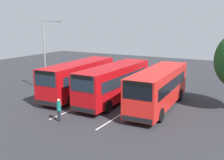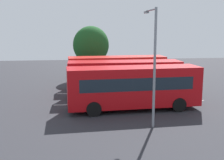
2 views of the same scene
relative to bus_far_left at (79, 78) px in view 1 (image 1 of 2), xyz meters
name	(u,v)px [view 1 (image 1 of 2)]	position (x,y,z in m)	size (l,w,h in m)	color
ground_plane	(115,102)	(0.20, 4.15, -1.84)	(65.21, 65.21, 0.00)	#2B2B30
bus_far_left	(79,78)	(0.00, 0.00, 0.00)	(10.17, 2.95, 3.33)	#B70C11
bus_center_left	(114,82)	(-0.01, 3.96, 0.00)	(10.09, 2.67, 3.33)	#B70C11
bus_center_right	(159,87)	(-0.06, 8.19, 0.00)	(10.17, 2.96, 3.33)	red
pedestrian	(59,108)	(6.58, 2.94, -0.80)	(0.33, 0.33, 1.76)	#232833
street_lamp	(46,51)	(0.41, -3.67, 2.44)	(0.24, 2.44, 7.41)	gray
lane_stripe_outer_left	(96,99)	(0.20, 2.07, -1.84)	(12.88, 0.12, 0.01)	silver
lane_stripe_inner_left	(136,105)	(0.20, 6.23, -1.84)	(12.88, 0.12, 0.01)	silver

